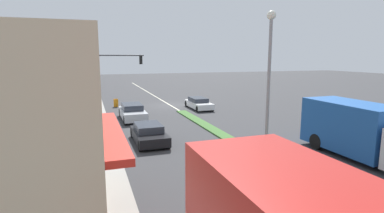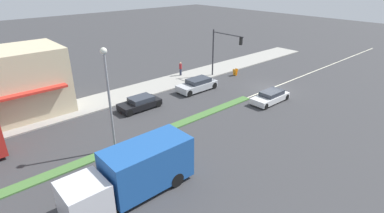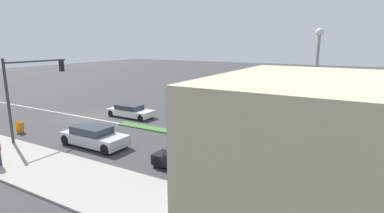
{
  "view_description": "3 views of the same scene",
  "coord_description": "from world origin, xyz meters",
  "px_view_note": "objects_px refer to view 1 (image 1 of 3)",
  "views": [
    {
      "loc": [
        8.37,
        31.54,
        5.31
      ],
      "look_at": [
        1.89,
        12.79,
        1.99
      ],
      "focal_mm": 28.0,
      "sensor_mm": 36.0,
      "label": 1
    },
    {
      "loc": [
        -17.56,
        27.01,
        11.66
      ],
      "look_at": [
        -0.6,
        12.0,
        1.61
      ],
      "focal_mm": 28.0,
      "sensor_mm": 36.0,
      "label": 2
    },
    {
      "loc": [
        18.02,
        21.28,
        6.69
      ],
      "look_at": [
        -1.33,
        10.04,
        1.9
      ],
      "focal_mm": 28.0,
      "sensor_mm": 36.0,
      "label": 3
    }
  ],
  "objects_px": {
    "van_white": "(199,103)",
    "pedestrian": "(69,108)",
    "delivery_truck": "(364,132)",
    "warning_aframe_sign": "(116,103)",
    "street_lamp": "(269,68)",
    "suv_black": "(149,134)",
    "traffic_signal_main": "(113,71)",
    "sedan_silver": "(132,112)"
  },
  "relations": [
    {
      "from": "van_white",
      "to": "pedestrian",
      "type": "bearing_deg",
      "value": 6.51
    },
    {
      "from": "delivery_truck",
      "to": "warning_aframe_sign",
      "type": "bearing_deg",
      "value": -62.99
    },
    {
      "from": "street_lamp",
      "to": "suv_black",
      "type": "distance_m",
      "value": 8.42
    },
    {
      "from": "traffic_signal_main",
      "to": "pedestrian",
      "type": "height_order",
      "value": "traffic_signal_main"
    },
    {
      "from": "traffic_signal_main",
      "to": "suv_black",
      "type": "distance_m",
      "value": 12.69
    },
    {
      "from": "traffic_signal_main",
      "to": "street_lamp",
      "type": "distance_m",
      "value": 18.57
    },
    {
      "from": "delivery_truck",
      "to": "sedan_silver",
      "type": "xyz_separation_m",
      "value": [
        10.0,
        -13.96,
        -0.82
      ]
    },
    {
      "from": "pedestrian",
      "to": "van_white",
      "type": "relative_size",
      "value": 0.39
    },
    {
      "from": "street_lamp",
      "to": "delivery_truck",
      "type": "relative_size",
      "value": 0.98
    },
    {
      "from": "street_lamp",
      "to": "suv_black",
      "type": "xyz_separation_m",
      "value": [
        5.0,
        -5.31,
        -4.21
      ]
    },
    {
      "from": "delivery_truck",
      "to": "van_white",
      "type": "relative_size",
      "value": 1.74
    },
    {
      "from": "pedestrian",
      "to": "delivery_truck",
      "type": "relative_size",
      "value": 0.22
    },
    {
      "from": "sedan_silver",
      "to": "van_white",
      "type": "distance_m",
      "value": 7.89
    },
    {
      "from": "warning_aframe_sign",
      "to": "van_white",
      "type": "height_order",
      "value": "van_white"
    },
    {
      "from": "pedestrian",
      "to": "sedan_silver",
      "type": "xyz_separation_m",
      "value": [
        -5.05,
        1.82,
        -0.35
      ]
    },
    {
      "from": "traffic_signal_main",
      "to": "sedan_silver",
      "type": "height_order",
      "value": "traffic_signal_main"
    },
    {
      "from": "street_lamp",
      "to": "van_white",
      "type": "relative_size",
      "value": 1.71
    },
    {
      "from": "van_white",
      "to": "suv_black",
      "type": "relative_size",
      "value": 1.09
    },
    {
      "from": "pedestrian",
      "to": "delivery_truck",
      "type": "height_order",
      "value": "delivery_truck"
    },
    {
      "from": "sedan_silver",
      "to": "van_white",
      "type": "bearing_deg",
      "value": -155.92
    },
    {
      "from": "delivery_truck",
      "to": "van_white",
      "type": "distance_m",
      "value": 17.43
    },
    {
      "from": "traffic_signal_main",
      "to": "pedestrian",
      "type": "relative_size",
      "value": 3.36
    },
    {
      "from": "pedestrian",
      "to": "warning_aframe_sign",
      "type": "xyz_separation_m",
      "value": [
        -4.3,
        -5.32,
        -0.57
      ]
    },
    {
      "from": "warning_aframe_sign",
      "to": "sedan_silver",
      "type": "relative_size",
      "value": 0.18
    },
    {
      "from": "traffic_signal_main",
      "to": "warning_aframe_sign",
      "type": "bearing_deg",
      "value": -99.37
    },
    {
      "from": "van_white",
      "to": "suv_black",
      "type": "bearing_deg",
      "value": 55.59
    },
    {
      "from": "van_white",
      "to": "street_lamp",
      "type": "bearing_deg",
      "value": 82.09
    },
    {
      "from": "traffic_signal_main",
      "to": "delivery_truck",
      "type": "distance_m",
      "value": 22.03
    },
    {
      "from": "traffic_signal_main",
      "to": "street_lamp",
      "type": "height_order",
      "value": "street_lamp"
    },
    {
      "from": "street_lamp",
      "to": "suv_black",
      "type": "height_order",
      "value": "street_lamp"
    },
    {
      "from": "warning_aframe_sign",
      "to": "suv_black",
      "type": "height_order",
      "value": "suv_black"
    },
    {
      "from": "street_lamp",
      "to": "pedestrian",
      "type": "xyz_separation_m",
      "value": [
        10.05,
        -14.43,
        -3.78
      ]
    },
    {
      "from": "suv_black",
      "to": "traffic_signal_main",
      "type": "bearing_deg",
      "value": -84.73
    },
    {
      "from": "delivery_truck",
      "to": "traffic_signal_main",
      "type": "bearing_deg",
      "value": -59.47
    },
    {
      "from": "delivery_truck",
      "to": "pedestrian",
      "type": "bearing_deg",
      "value": -46.35
    },
    {
      "from": "delivery_truck",
      "to": "sedan_silver",
      "type": "bearing_deg",
      "value": -54.39
    },
    {
      "from": "sedan_silver",
      "to": "suv_black",
      "type": "height_order",
      "value": "sedan_silver"
    },
    {
      "from": "suv_black",
      "to": "warning_aframe_sign",
      "type": "bearing_deg",
      "value": -87.0
    },
    {
      "from": "sedan_silver",
      "to": "van_white",
      "type": "xyz_separation_m",
      "value": [
        -7.2,
        -3.22,
        -0.1
      ]
    },
    {
      "from": "sedan_silver",
      "to": "van_white",
      "type": "height_order",
      "value": "sedan_silver"
    },
    {
      "from": "warning_aframe_sign",
      "to": "delivery_truck",
      "type": "xyz_separation_m",
      "value": [
        -10.76,
        21.1,
        1.04
      ]
    },
    {
      "from": "traffic_signal_main",
      "to": "warning_aframe_sign",
      "type": "xyz_separation_m",
      "value": [
        -0.37,
        -2.24,
        -3.47
      ]
    }
  ]
}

